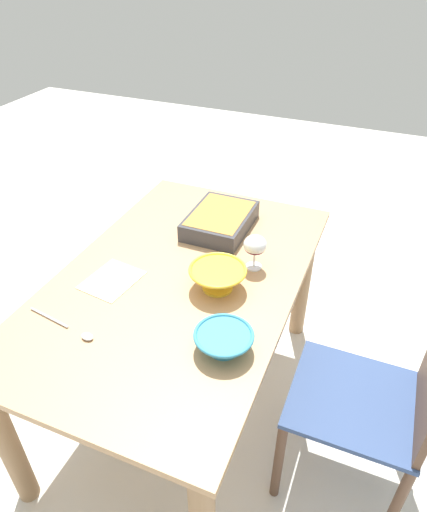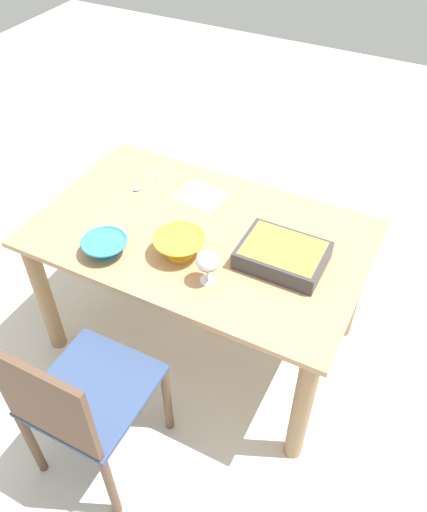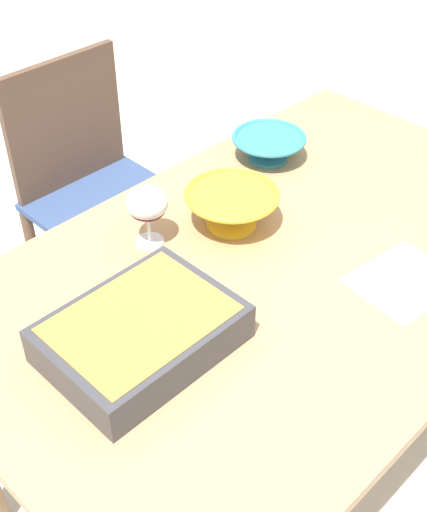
% 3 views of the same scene
% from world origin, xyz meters
% --- Properties ---
extents(ground_plane, '(8.00, 8.00, 0.00)m').
position_xyz_m(ground_plane, '(0.00, 0.00, 0.00)').
color(ground_plane, beige).
extents(dining_table, '(1.43, 0.89, 0.73)m').
position_xyz_m(dining_table, '(0.00, 0.00, 0.59)').
color(dining_table, tan).
rests_on(dining_table, ground_plane).
extents(chair, '(0.42, 0.45, 0.86)m').
position_xyz_m(chair, '(0.08, 0.80, 0.48)').
color(chair, '#334772').
rests_on(chair, ground_plane).
extents(wine_glass, '(0.09, 0.09, 0.14)m').
position_xyz_m(wine_glass, '(-0.17, 0.25, 0.83)').
color(wine_glass, white).
rests_on(wine_glass, dining_table).
extents(casserole_dish, '(0.34, 0.25, 0.08)m').
position_xyz_m(casserole_dish, '(-0.38, 0.02, 0.77)').
color(casserole_dish, '#38383D').
rests_on(casserole_dish, dining_table).
extents(mixing_bowl, '(0.21, 0.21, 0.09)m').
position_xyz_m(mixing_bowl, '(0.01, 0.16, 0.78)').
color(mixing_bowl, yellow).
rests_on(mixing_bowl, dining_table).
extents(small_bowl, '(0.19, 0.19, 0.07)m').
position_xyz_m(small_bowl, '(0.28, 0.29, 0.77)').
color(small_bowl, teal).
rests_on(small_bowl, dining_table).
extents(napkin, '(0.23, 0.20, 0.00)m').
position_xyz_m(napkin, '(0.12, -0.22, 0.73)').
color(napkin, beige).
rests_on(napkin, dining_table).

